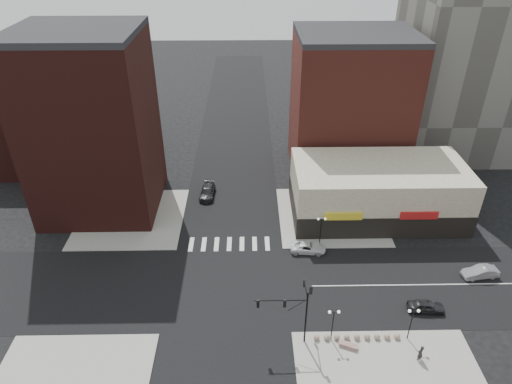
{
  "coord_description": "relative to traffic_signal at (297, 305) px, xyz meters",
  "views": [
    {
      "loc": [
        2.65,
        -40.04,
        38.21
      ],
      "look_at": [
        3.41,
        3.69,
        11.0
      ],
      "focal_mm": 32.0,
      "sensor_mm": 36.0,
      "label": 1
    }
  ],
  "objects": [
    {
      "name": "dark_sedan_north",
      "position": [
        -11.1,
        28.2,
        -4.21
      ],
      "size": [
        2.41,
        5.29,
        1.5
      ],
      "primitive_type": "imported",
      "rotation": [
        0.0,
        0.0,
        -0.06
      ],
      "color": "black",
      "rests_on": "ground"
    },
    {
      "name": "road_ew",
      "position": [
        -7.24,
        7.83,
        -4.95
      ],
      "size": [
        200.0,
        14.0,
        0.02
      ],
      "primitive_type": "cube",
      "color": "black",
      "rests_on": "ground"
    },
    {
      "name": "building_ne_midrise",
      "position": [
        11.76,
        37.33,
        6.04
      ],
      "size": [
        18.0,
        15.0,
        22.0
      ],
      "primitive_type": "cube",
      "color": "maroon",
      "rests_on": "ground"
    },
    {
      "name": "white_suv",
      "position": [
        3.03,
        14.33,
        -4.33
      ],
      "size": [
        4.74,
        2.49,
        1.27
      ],
      "primitive_type": "imported",
      "rotation": [
        0.0,
        0.0,
        1.49
      ],
      "color": "silver",
      "rests_on": "ground"
    },
    {
      "name": "street_lamp_se_b",
      "position": [
        11.76,
        -0.17,
        -1.67
      ],
      "size": [
        1.22,
        0.32,
        4.16
      ],
      "color": "black",
      "rests_on": "sidewalk_se"
    },
    {
      "name": "silver_sedan",
      "position": [
        23.41,
        9.11,
        -4.24
      ],
      "size": [
        4.53,
        2.06,
        1.44
      ],
      "primitive_type": "imported",
      "rotation": [
        0.0,
        0.0,
        -1.44
      ],
      "color": "gray",
      "rests_on": "ground"
    },
    {
      "name": "building_nw",
      "position": [
        -26.24,
        26.33,
        7.54
      ],
      "size": [
        16.0,
        15.0,
        25.0
      ],
      "primitive_type": "cube",
      "color": "#3A1512",
      "rests_on": "ground"
    },
    {
      "name": "dark_sedan_east",
      "position": [
        14.95,
        3.74,
        -4.27
      ],
      "size": [
        4.15,
        1.92,
        1.38
      ],
      "primitive_type": "imported",
      "rotation": [
        0.0,
        0.0,
        1.5
      ],
      "color": "black",
      "rests_on": "ground"
    },
    {
      "name": "building_nw_low",
      "position": [
        -39.24,
        41.83,
        1.04
      ],
      "size": [
        20.0,
        18.0,
        12.0
      ],
      "primitive_type": "cube",
      "color": "#3A1512",
      "rests_on": "ground"
    },
    {
      "name": "street_lamp_se_a",
      "position": [
        3.76,
        -0.17,
        -1.67
      ],
      "size": [
        1.22,
        0.32,
        4.16
      ],
      "color": "black",
      "rests_on": "sidewalk_se"
    },
    {
      "name": "traffic_signal",
      "position": [
        0.0,
        0.0,
        0.0
      ],
      "size": [
        5.59,
        3.09,
        7.77
      ],
      "color": "black",
      "rests_on": "ground"
    },
    {
      "name": "bollard_row",
      "position": [
        6.46,
        -0.17,
        -4.54
      ],
      "size": [
        9.01,
        0.61,
        0.61
      ],
      "color": "#856D5C",
      "rests_on": "sidewalk_se"
    },
    {
      "name": "building_ne_row",
      "position": [
        13.76,
        22.83,
        -1.66
      ],
      "size": [
        24.2,
        12.2,
        8.0
      ],
      "color": "beige",
      "rests_on": "ground"
    },
    {
      "name": "road_ns",
      "position": [
        -7.24,
        7.83,
        -4.95
      ],
      "size": [
        14.0,
        200.0,
        0.02
      ],
      "primitive_type": "cube",
      "color": "black",
      "rests_on": "ground"
    },
    {
      "name": "sidewalk_nw",
      "position": [
        -21.74,
        22.33,
        -4.9
      ],
      "size": [
        15.0,
        15.0,
        0.12
      ],
      "primitive_type": "cube",
      "color": "gray",
      "rests_on": "ground"
    },
    {
      "name": "ground",
      "position": [
        -7.24,
        7.83,
        -4.96
      ],
      "size": [
        240.0,
        240.0,
        0.0
      ],
      "primitive_type": "plane",
      "color": "black",
      "rests_on": "ground"
    },
    {
      "name": "sidewalk_ne",
      "position": [
        7.26,
        22.33,
        -4.9
      ],
      "size": [
        15.0,
        15.0,
        0.12
      ],
      "primitive_type": "cube",
      "color": "gray",
      "rests_on": "ground"
    },
    {
      "name": "pedestrian",
      "position": [
        12.12,
        -2.81,
        -3.9
      ],
      "size": [
        0.83,
        0.74,
        1.89
      ],
      "primitive_type": "imported",
      "rotation": [
        0.0,
        0.0,
        3.68
      ],
      "color": "#252227",
      "rests_on": "sidewalk_se"
    },
    {
      "name": "stone_bench",
      "position": [
        5.35,
        -1.17,
        -4.6
      ],
      "size": [
        1.99,
        1.3,
        0.45
      ],
      "rotation": [
        0.0,
        0.0,
        -0.41
      ],
      "color": "#926E65",
      "rests_on": "sidewalk_se"
    },
    {
      "name": "street_lamp_ne",
      "position": [
        4.76,
        15.83,
        -1.67
      ],
      "size": [
        1.22,
        0.32,
        4.16
      ],
      "color": "black",
      "rests_on": "sidewalk_ne"
    }
  ]
}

